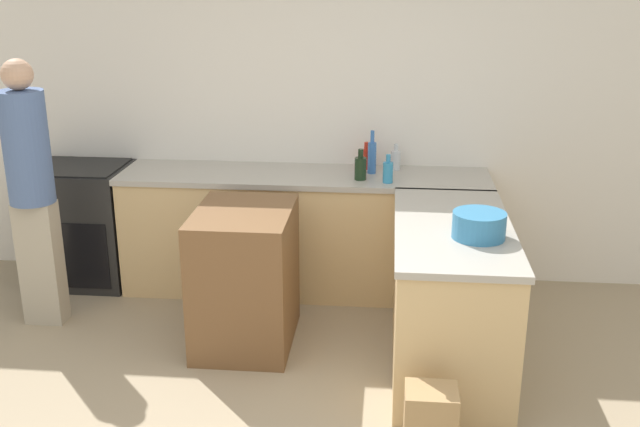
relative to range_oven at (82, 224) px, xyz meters
name	(u,v)px	position (x,y,z in m)	size (l,w,h in m)	color
wall_back	(309,106)	(1.73, 0.34, 0.89)	(8.00, 0.06, 2.70)	white
counter_back	(304,232)	(1.73, 0.00, 0.00)	(2.71, 0.64, 0.91)	#D6B27A
counter_peninsula	(449,295)	(2.74, -1.04, 0.00)	(0.69, 1.49, 0.91)	#D6B27A
range_oven	(82,224)	(0.00, 0.00, 0.00)	(0.74, 0.62, 0.92)	black
island_table	(245,277)	(1.45, -0.88, -0.01)	(0.61, 0.79, 0.91)	brown
mixing_bowl	(479,225)	(2.86, -1.24, 0.53)	(0.30, 0.30, 0.15)	teal
hot_sauce_bottle	(366,158)	(2.18, 0.18, 0.53)	(0.08, 0.08, 0.20)	red
water_bottle_blue	(372,156)	(2.23, 0.06, 0.58)	(0.06, 0.06, 0.32)	#386BB7
vinegar_bottle_clear	(396,159)	(2.40, 0.18, 0.53)	(0.07, 0.07, 0.20)	silver
wine_bottle_dark	(360,168)	(2.15, -0.12, 0.54)	(0.08, 0.08, 0.22)	black
dish_soap_bottle	(388,172)	(2.34, -0.18, 0.53)	(0.07, 0.07, 0.20)	#338CBF
person_by_range	(31,183)	(0.01, -0.73, 0.54)	(0.30, 0.30, 1.81)	#ADA38E
paper_bag	(430,424)	(2.60, -2.01, -0.26)	(0.26, 0.22, 0.39)	#A88456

